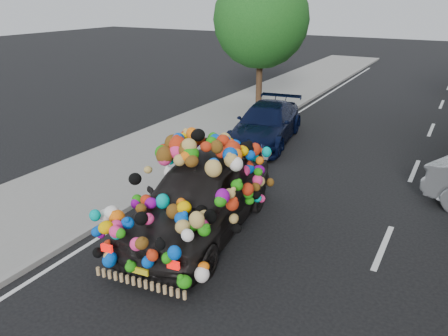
% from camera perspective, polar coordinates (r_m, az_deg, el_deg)
% --- Properties ---
extents(ground, '(100.00, 100.00, 0.00)m').
position_cam_1_polar(ground, '(11.04, 1.44, -5.45)').
color(ground, black).
rests_on(ground, ground).
extents(sidewalk, '(4.00, 60.00, 0.12)m').
position_cam_1_polar(sidewalk, '(13.38, -15.05, -0.92)').
color(sidewalk, gray).
rests_on(sidewalk, ground).
extents(kerb, '(0.15, 60.00, 0.13)m').
position_cam_1_polar(kerb, '(12.18, -8.38, -2.65)').
color(kerb, gray).
rests_on(kerb, ground).
extents(lane_markings, '(6.00, 50.00, 0.01)m').
position_cam_1_polar(lane_markings, '(10.10, 20.07, -9.66)').
color(lane_markings, silver).
rests_on(lane_markings, ground).
extents(tree_near_sidewalk, '(4.20, 4.20, 6.13)m').
position_cam_1_polar(tree_near_sidewalk, '(20.06, 4.85, 18.74)').
color(tree_near_sidewalk, '#332114').
rests_on(tree_near_sidewalk, ground).
extents(plush_art_car, '(2.95, 5.42, 2.35)m').
position_cam_1_polar(plush_art_car, '(9.64, -3.11, -1.70)').
color(plush_art_car, black).
rests_on(plush_art_car, ground).
extents(navy_sedan, '(2.61, 4.94, 1.36)m').
position_cam_1_polar(navy_sedan, '(15.99, 5.53, 5.80)').
color(navy_sedan, black).
rests_on(navy_sedan, ground).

